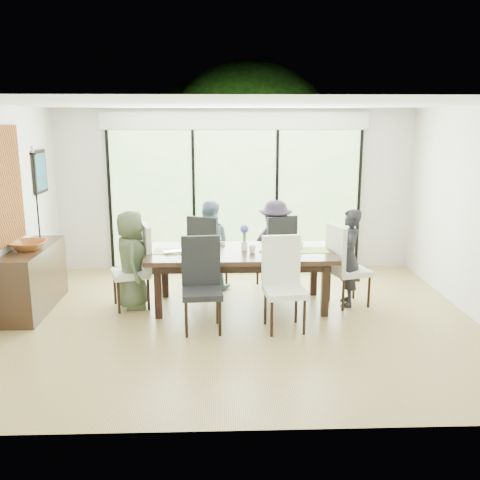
{
  "coord_description": "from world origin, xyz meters",
  "views": [
    {
      "loc": [
        -0.24,
        -6.47,
        2.53
      ],
      "look_at": [
        0.0,
        0.25,
        1.0
      ],
      "focal_mm": 40.0,
      "sensor_mm": 36.0,
      "label": 1
    }
  ],
  "objects_px": {
    "person_far_right": "(275,244)",
    "cup_c": "(299,245)",
    "chair_far_left": "(209,251)",
    "person_far_left": "(209,245)",
    "person_left_end": "(131,260)",
    "cup_a": "(190,245)",
    "vase": "(244,246)",
    "cup_b": "(252,249)",
    "chair_far_right": "(275,250)",
    "bowl": "(29,245)",
    "sideboard": "(34,279)",
    "chair_left_end": "(130,267)",
    "laptop": "(177,252)",
    "person_right_end": "(349,258)",
    "chair_near_left": "(202,286)",
    "table_top": "(241,253)",
    "chair_near_right": "(285,285)",
    "chair_right_end": "(350,265)"
  },
  "relations": [
    {
      "from": "person_far_right",
      "to": "cup_c",
      "type": "bearing_deg",
      "value": 116.87
    },
    {
      "from": "chair_far_left",
      "to": "person_far_left",
      "type": "height_order",
      "value": "person_far_left"
    },
    {
      "from": "person_left_end",
      "to": "cup_a",
      "type": "xyz_separation_m",
      "value": [
        0.78,
        0.15,
        0.16
      ]
    },
    {
      "from": "chair_far_left",
      "to": "person_far_right",
      "type": "height_order",
      "value": "person_far_right"
    },
    {
      "from": "vase",
      "to": "cup_a",
      "type": "height_order",
      "value": "vase"
    },
    {
      "from": "cup_b",
      "to": "cup_a",
      "type": "bearing_deg",
      "value": 163.61
    },
    {
      "from": "person_far_right",
      "to": "cup_b",
      "type": "height_order",
      "value": "person_far_right"
    },
    {
      "from": "chair_far_right",
      "to": "cup_a",
      "type": "height_order",
      "value": "chair_far_right"
    },
    {
      "from": "bowl",
      "to": "sideboard",
      "type": "bearing_deg",
      "value": 90.0
    },
    {
      "from": "chair_left_end",
      "to": "cup_c",
      "type": "height_order",
      "value": "chair_left_end"
    },
    {
      "from": "laptop",
      "to": "bowl",
      "type": "distance_m",
      "value": 1.94
    },
    {
      "from": "person_left_end",
      "to": "laptop",
      "type": "xyz_separation_m",
      "value": [
        0.63,
        -0.1,
        0.12
      ]
    },
    {
      "from": "person_far_left",
      "to": "chair_left_end",
      "type": "bearing_deg",
      "value": 46.22
    },
    {
      "from": "cup_b",
      "to": "person_right_end",
      "type": "bearing_deg",
      "value": 4.3
    },
    {
      "from": "chair_far_right",
      "to": "chair_near_left",
      "type": "xyz_separation_m",
      "value": [
        -1.05,
        -1.72,
        0.0
      ]
    },
    {
      "from": "table_top",
      "to": "chair_left_end",
      "type": "relative_size",
      "value": 2.18
    },
    {
      "from": "laptop",
      "to": "person_left_end",
      "type": "bearing_deg",
      "value": 151.25
    },
    {
      "from": "chair_near_right",
      "to": "person_left_end",
      "type": "relative_size",
      "value": 0.85
    },
    {
      "from": "chair_near_left",
      "to": "person_left_end",
      "type": "bearing_deg",
      "value": 133.94
    },
    {
      "from": "chair_near_right",
      "to": "laptop",
      "type": "xyz_separation_m",
      "value": [
        -1.35,
        0.77,
        0.22
      ]
    },
    {
      "from": "cup_b",
      "to": "sideboard",
      "type": "relative_size",
      "value": 0.07
    },
    {
      "from": "person_far_right",
      "to": "laptop",
      "type": "bearing_deg",
      "value": 41.56
    },
    {
      "from": "chair_left_end",
      "to": "person_far_right",
      "type": "bearing_deg",
      "value": 94.4
    },
    {
      "from": "table_top",
      "to": "person_far_left",
      "type": "distance_m",
      "value": 0.95
    },
    {
      "from": "laptop",
      "to": "cup_a",
      "type": "xyz_separation_m",
      "value": [
        0.15,
        0.25,
        0.04
      ]
    },
    {
      "from": "person_left_end",
      "to": "cup_b",
      "type": "bearing_deg",
      "value": -103.43
    },
    {
      "from": "chair_right_end",
      "to": "cup_a",
      "type": "height_order",
      "value": "chair_right_end"
    },
    {
      "from": "vase",
      "to": "sideboard",
      "type": "relative_size",
      "value": 0.08
    },
    {
      "from": "chair_far_left",
      "to": "laptop",
      "type": "bearing_deg",
      "value": 90.56
    },
    {
      "from": "chair_near_right",
      "to": "person_far_left",
      "type": "xyz_separation_m",
      "value": [
        -0.95,
        1.7,
        0.1
      ]
    },
    {
      "from": "person_right_end",
      "to": "bowl",
      "type": "bearing_deg",
      "value": -81.06
    },
    {
      "from": "chair_right_end",
      "to": "cup_c",
      "type": "height_order",
      "value": "chair_right_end"
    },
    {
      "from": "cup_c",
      "to": "person_right_end",
      "type": "bearing_deg",
      "value": -8.37
    },
    {
      "from": "chair_near_left",
      "to": "vase",
      "type": "distance_m",
      "value": 1.11
    },
    {
      "from": "chair_far_right",
      "to": "person_right_end",
      "type": "bearing_deg",
      "value": 117.35
    },
    {
      "from": "cup_b",
      "to": "table_top",
      "type": "bearing_deg",
      "value": 146.31
    },
    {
      "from": "person_far_left",
      "to": "person_far_right",
      "type": "xyz_separation_m",
      "value": [
        1.0,
        0.0,
        0.0
      ]
    },
    {
      "from": "laptop",
      "to": "sideboard",
      "type": "xyz_separation_m",
      "value": [
        -1.93,
        0.06,
        -0.36
      ]
    },
    {
      "from": "table_top",
      "to": "person_far_right",
      "type": "distance_m",
      "value": 1.0
    },
    {
      "from": "chair_right_end",
      "to": "cup_b",
      "type": "height_order",
      "value": "chair_right_end"
    },
    {
      "from": "chair_near_left",
      "to": "person_right_end",
      "type": "distance_m",
      "value": 2.16
    },
    {
      "from": "chair_near_right",
      "to": "vase",
      "type": "height_order",
      "value": "chair_near_right"
    },
    {
      "from": "laptop",
      "to": "sideboard",
      "type": "distance_m",
      "value": 1.97
    },
    {
      "from": "cup_b",
      "to": "vase",
      "type": "bearing_deg",
      "value": 123.69
    },
    {
      "from": "chair_left_end",
      "to": "cup_a",
      "type": "bearing_deg",
      "value": 82.97
    },
    {
      "from": "person_far_left",
      "to": "vase",
      "type": "height_order",
      "value": "person_far_left"
    },
    {
      "from": "table_top",
      "to": "person_far_right",
      "type": "relative_size",
      "value": 1.86
    },
    {
      "from": "vase",
      "to": "cup_a",
      "type": "xyz_separation_m",
      "value": [
        -0.75,
        0.1,
        -0.01
      ]
    },
    {
      "from": "chair_near_left",
      "to": "laptop",
      "type": "height_order",
      "value": "chair_near_left"
    },
    {
      "from": "cup_c",
      "to": "bowl",
      "type": "height_order",
      "value": "bowl"
    }
  ]
}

